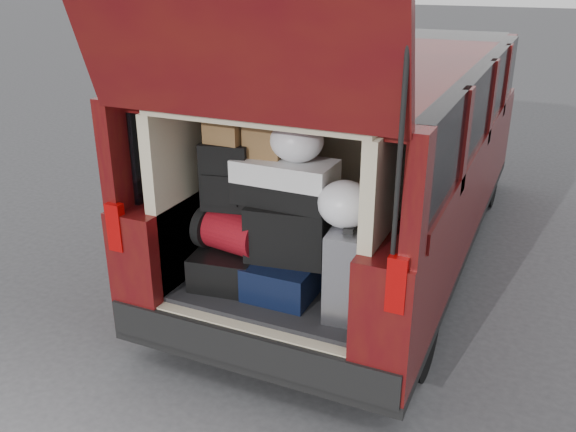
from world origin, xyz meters
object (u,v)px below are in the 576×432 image
at_px(black_soft_case, 288,232).
at_px(backpack, 226,176).
at_px(navy_hardshell, 286,275).
at_px(red_duffel, 232,231).
at_px(black_hardshell, 232,262).
at_px(silver_roller, 350,272).
at_px(twotone_duffel, 285,182).

relative_size(black_soft_case, backpack, 1.16).
distance_m(navy_hardshell, red_duffel, 0.44).
height_order(black_hardshell, black_soft_case, black_soft_case).
distance_m(black_hardshell, silver_roller, 0.87).
height_order(navy_hardshell, twotone_duffel, twotone_duffel).
bearing_deg(navy_hardshell, black_soft_case, 78.69).
bearing_deg(red_duffel, silver_roller, 4.75).
bearing_deg(twotone_duffel, black_soft_case, -46.44).
height_order(navy_hardshell, silver_roller, silver_roller).
distance_m(navy_hardshell, silver_roller, 0.48).
xyz_separation_m(black_soft_case, backpack, (-0.42, -0.01, 0.31)).
bearing_deg(navy_hardshell, red_duffel, -176.35).
relative_size(black_hardshell, backpack, 1.31).
bearing_deg(black_hardshell, red_duffel, -56.98).
xyz_separation_m(black_hardshell, black_soft_case, (0.40, 0.01, 0.29)).
height_order(silver_roller, red_duffel, silver_roller).
bearing_deg(navy_hardshell, twotone_duffel, 118.88).
height_order(black_hardshell, backpack, backpack).
distance_m(black_soft_case, twotone_duffel, 0.32).
height_order(navy_hardshell, red_duffel, red_duffel).
xyz_separation_m(navy_hardshell, red_duffel, (-0.37, -0.02, 0.25)).
relative_size(silver_roller, twotone_duffel, 0.90).
bearing_deg(silver_roller, backpack, 169.16).
bearing_deg(twotone_duffel, navy_hardshell, -60.37).
relative_size(black_soft_case, twotone_duffel, 0.81).
distance_m(black_hardshell, navy_hardshell, 0.40).
distance_m(silver_roller, twotone_duffel, 0.67).
distance_m(black_hardshell, black_soft_case, 0.50).
height_order(black_hardshell, navy_hardshell, black_hardshell).
bearing_deg(silver_roller, red_duffel, 171.11).
bearing_deg(red_duffel, twotone_duffel, 23.65).
height_order(silver_roller, twotone_duffel, twotone_duffel).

